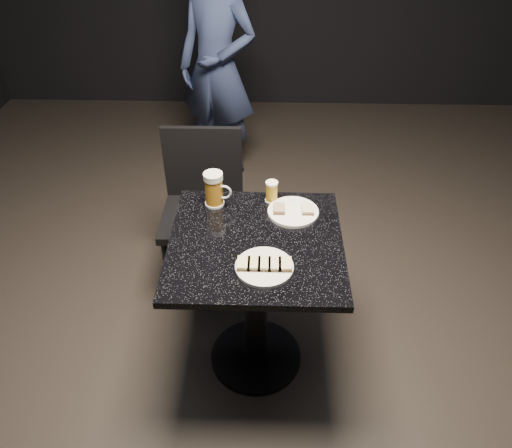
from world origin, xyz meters
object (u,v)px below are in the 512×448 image
Objects in this scene: table at (256,284)px; chair at (203,202)px; plate_large at (264,267)px; plate_small at (293,212)px; beer_tumbler at (272,192)px; patron at (217,68)px; beer_mug at (214,189)px.

chair is at bearing 116.17° from table.
table is at bearing 102.77° from plate_large.
plate_small is 0.14m from beer_tumbler.
plate_small is at bearing -49.77° from patron.
beer_tumbler is at bearing 135.63° from plate_small.
patron is 1.81× the size of chair.
chair is (-0.30, 0.61, -0.01)m from table.
chair is (-0.11, 0.36, -0.33)m from beer_mug.
table is (-0.04, 0.16, -0.25)m from plate_large.
plate_large is at bearing -66.44° from chair.
table is 4.75× the size of beer_mug.
beer_mug reaches higher than table.
plate_large is 0.14× the size of patron.
chair is at bearing 137.26° from plate_small.
table is at bearing -56.21° from patron.
chair is at bearing 137.69° from beer_tumbler.
beer_tumbler is (0.02, 0.44, 0.04)m from plate_large.
table is 0.41m from beer_tumbler.
beer_tumbler is at bearing 7.87° from beer_mug.
beer_mug reaches higher than plate_small.
beer_mug is at bearing 170.51° from plate_small.
chair is at bearing -65.55° from patron.
table is at bearing -52.96° from beer_mug.
table is 0.68m from chair.
beer_tumbler is at bearing -52.13° from patron.
plate_small reaches higher than table.
table is (-0.15, -0.19, -0.25)m from plate_small.
beer_mug is at bearing -72.67° from chair.
patron reaches higher than chair.
table is 0.45m from beer_mug.
plate_small is 0.14× the size of patron.
plate_large is 1.01× the size of plate_small.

